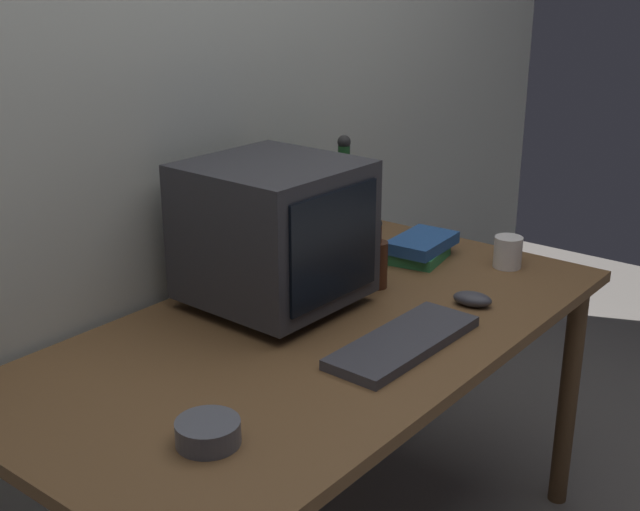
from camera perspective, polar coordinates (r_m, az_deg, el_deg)
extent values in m
cube|color=beige|center=(2.17, -9.99, 10.49)|extent=(4.00, 0.08, 2.50)
cube|color=brown|center=(2.01, 0.00, -5.24)|extent=(1.60, 0.83, 0.03)
cylinder|color=brown|center=(2.61, 16.66, -9.21)|extent=(0.06, 0.06, 0.72)
cylinder|color=brown|center=(2.90, 3.67, -5.33)|extent=(0.06, 0.06, 0.72)
cube|color=#333338|center=(2.12, -3.12, -3.00)|extent=(0.28, 0.25, 0.03)
cube|color=#333338|center=(2.06, -3.22, 1.76)|extent=(0.39, 0.39, 0.34)
cube|color=black|center=(1.94, 1.01, 0.64)|extent=(0.31, 0.01, 0.27)
cube|color=#3F3F47|center=(1.90, 5.76, -5.92)|extent=(0.42, 0.16, 0.02)
ellipsoid|color=#3F3F47|center=(2.15, 10.41, -2.95)|extent=(0.08, 0.11, 0.04)
cylinder|color=#1E4C23|center=(2.38, 1.61, 2.43)|extent=(0.09, 0.09, 0.25)
cylinder|color=#1E4C23|center=(2.33, 1.65, 6.46)|extent=(0.03, 0.03, 0.09)
sphere|color=#262626|center=(2.32, 1.66, 7.80)|extent=(0.04, 0.04, 0.04)
cylinder|color=#472314|center=(2.22, 3.92, -0.63)|extent=(0.06, 0.06, 0.13)
cylinder|color=#472314|center=(2.19, 3.97, 1.47)|extent=(0.02, 0.02, 0.04)
sphere|color=#262626|center=(2.18, 3.99, 2.21)|extent=(0.02, 0.02, 0.02)
cube|color=#33894C|center=(2.45, 6.59, 0.09)|extent=(0.20, 0.18, 0.03)
cube|color=#28569E|center=(2.44, 7.01, 0.88)|extent=(0.23, 0.15, 0.04)
cylinder|color=white|center=(2.42, 12.75, 0.23)|extent=(0.08, 0.08, 0.09)
torus|color=white|center=(2.47, 13.30, 0.65)|extent=(0.06, 0.01, 0.06)
cylinder|color=#595B66|center=(1.55, -7.69, -11.92)|extent=(0.12, 0.12, 0.04)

